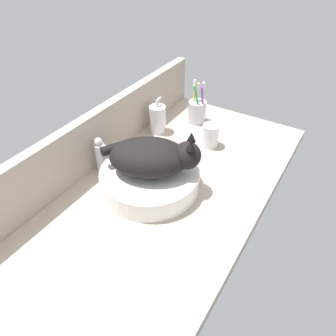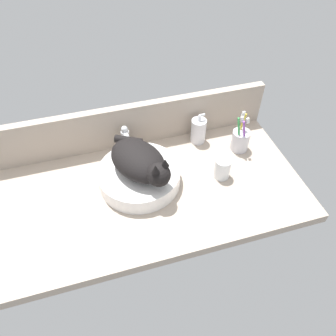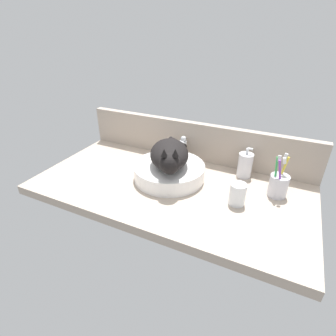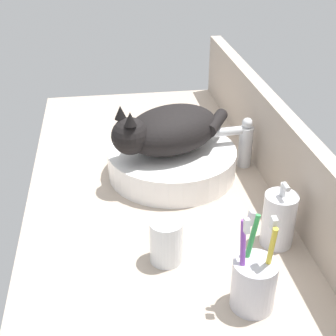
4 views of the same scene
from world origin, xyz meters
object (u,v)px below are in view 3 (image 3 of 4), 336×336
cat (170,155)px  water_glass (237,195)px  soap_dispenser (245,165)px  sink_basin (169,172)px  faucet (182,148)px  toothbrush_cup (278,185)px

cat → water_glass: bearing=-8.9°
soap_dispenser → sink_basin: bearing=-151.3°
cat → faucet: bearing=95.7°
soap_dispenser → water_glass: 23.21cm
sink_basin → toothbrush_cup: toothbrush_cup is taller
cat → water_glass: (32.00, -4.99, -8.72)cm
faucet → soap_dispenser: (32.07, -1.50, -1.46)cm
soap_dispenser → cat: bearing=-149.0°
cat → water_glass: cat is taller
toothbrush_cup → water_glass: toothbrush_cup is taller
toothbrush_cup → cat: bearing=-170.1°
sink_basin → soap_dispenser: 35.18cm
sink_basin → faucet: faucet is taller
sink_basin → water_glass: bearing=-10.7°
sink_basin → soap_dispenser: size_ratio=2.19×
cat → soap_dispenser: (30.11, 18.06, -6.85)cm
faucet → soap_dispenser: size_ratio=0.92×
cat → toothbrush_cup: 47.07cm
water_glass → cat: bearing=171.1°
toothbrush_cup → faucet: bearing=166.4°
cat → faucet: cat is taller
soap_dispenser → toothbrush_cup: size_ratio=0.79×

